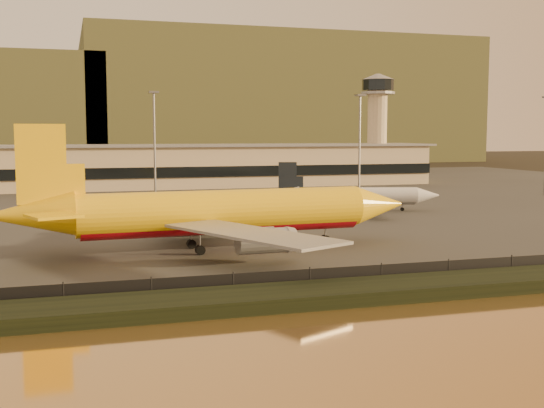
{
  "coord_description": "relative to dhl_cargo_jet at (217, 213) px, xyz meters",
  "views": [
    {
      "loc": [
        -29.36,
        -77.11,
        16.14
      ],
      "look_at": [
        -2.48,
        12.0,
        6.44
      ],
      "focal_mm": 45.0,
      "sensor_mm": 36.0,
      "label": 1
    }
  ],
  "objects": [
    {
      "name": "gse_vehicle_white",
      "position": [
        -14.4,
        20.31,
        -4.13
      ],
      "size": [
        4.41,
        2.16,
        1.94
      ],
      "primitive_type": "cube",
      "rotation": [
        0.0,
        0.0,
        -0.05
      ],
      "color": "silver",
      "rests_on": "tarmac"
    },
    {
      "name": "embankment",
      "position": [
        9.92,
        -30.15,
        -4.6
      ],
      "size": [
        320.0,
        7.0,
        1.4
      ],
      "primitive_type": "cube",
      "color": "black",
      "rests_on": "ground"
    },
    {
      "name": "tarmac",
      "position": [
        9.92,
        81.85,
        -5.2
      ],
      "size": [
        320.0,
        220.0,
        0.2
      ],
      "primitive_type": "cube",
      "color": "#2D2D2D",
      "rests_on": "ground"
    },
    {
      "name": "gse_vehicle_yellow",
      "position": [
        12.13,
        8.87,
        -4.22
      ],
      "size": [
        3.94,
        1.81,
        1.76
      ],
      "primitive_type": "cube",
      "rotation": [
        0.0,
        0.0,
        0.01
      ],
      "color": "yellow",
      "rests_on": "tarmac"
    },
    {
      "name": "distant_hills",
      "position": [
        -10.82,
        326.85,
        26.09
      ],
      "size": [
        470.0,
        160.0,
        70.0
      ],
      "color": "brown",
      "rests_on": "ground"
    },
    {
      "name": "ground",
      "position": [
        9.92,
        -13.15,
        -5.3
      ],
      "size": [
        900.0,
        900.0,
        0.0
      ],
      "primitive_type": "plane",
      "color": "black",
      "rests_on": "ground"
    },
    {
      "name": "terminal_building",
      "position": [
        -4.6,
        112.4,
        0.94
      ],
      "size": [
        202.0,
        25.0,
        12.6
      ],
      "color": "tan",
      "rests_on": "tarmac"
    },
    {
      "name": "dhl_cargo_jet",
      "position": [
        0.0,
        0.0,
        0.0
      ],
      "size": [
        57.17,
        55.99,
        17.09
      ],
      "rotation": [
        0.0,
        0.0,
        0.05
      ],
      "color": "yellow",
      "rests_on": "tarmac"
    },
    {
      "name": "perimeter_fence",
      "position": [
        9.92,
        -26.15,
        -4.0
      ],
      "size": [
        300.0,
        0.05,
        2.2
      ],
      "primitive_type": "cube",
      "color": "black",
      "rests_on": "tarmac"
    },
    {
      "name": "white_narrowbody_jet",
      "position": [
        37.01,
        38.05,
        -2.09
      ],
      "size": [
        34.64,
        33.1,
        10.09
      ],
      "rotation": [
        0.0,
        0.0,
        -0.26
      ],
      "color": "silver",
      "rests_on": "tarmac"
    },
    {
      "name": "control_tower",
      "position": [
        79.92,
        117.85,
        16.36
      ],
      "size": [
        11.2,
        11.2,
        35.5
      ],
      "color": "tan",
      "rests_on": "tarmac"
    },
    {
      "name": "apron_light_masts",
      "position": [
        24.92,
        61.85,
        10.4
      ],
      "size": [
        152.2,
        12.2,
        25.4
      ],
      "color": "slate",
      "rests_on": "tarmac"
    }
  ]
}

